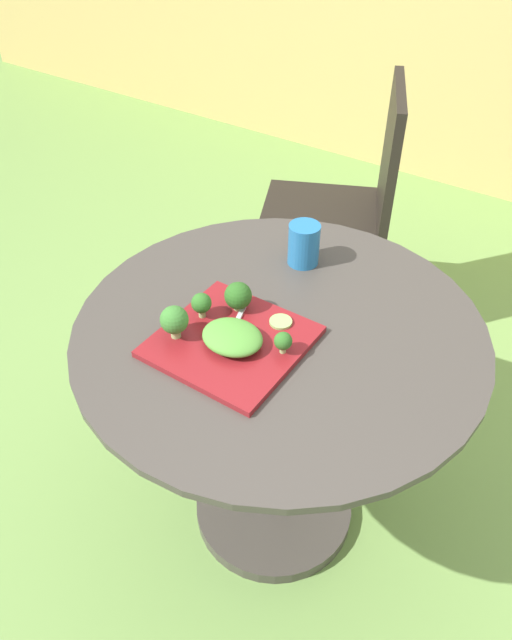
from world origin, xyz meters
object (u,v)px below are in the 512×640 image
object	(u,v)px
fork	(236,323)
drinking_glass	(304,246)
salad_plate	(231,341)
patio_chair	(352,196)

from	to	relation	value
fork	drinking_glass	bearing A→B (deg)	91.86
salad_plate	drinking_glass	distance (m)	0.34
patio_chair	drinking_glass	size ratio (longest dim) A/B	8.77
patio_chair	drinking_glass	xyz separation A→B (m)	(0.19, -0.66, 0.22)
drinking_glass	fork	world-z (taller)	drinking_glass
patio_chair	salad_plate	bearing A→B (deg)	-77.90
patio_chair	salad_plate	distance (m)	1.04
patio_chair	salad_plate	size ratio (longest dim) A/B	3.15
patio_chair	fork	world-z (taller)	patio_chair
salad_plate	drinking_glass	xyz separation A→B (m)	(-0.03, 0.33, 0.04)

